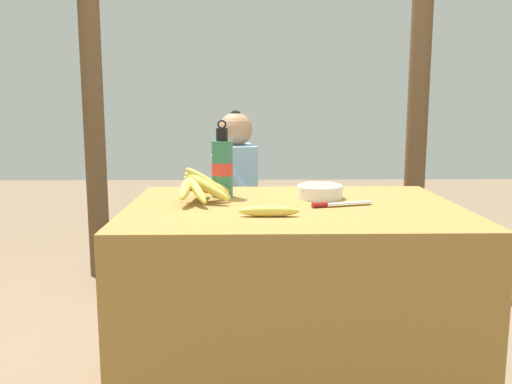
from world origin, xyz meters
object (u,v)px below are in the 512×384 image
Objects in this scene: support_post_far at (419,84)px; loose_banana_front at (269,211)px; support_post_near at (92,84)px; serving_bowl at (320,190)px; seated_vendor at (229,192)px; knife at (334,204)px; water_bottle at (222,167)px; banana_bunch_green at (341,219)px; banana_bunch_ripe at (200,185)px; wooden_bench at (258,239)px.

loose_banana_front is at bearing -120.36° from support_post_far.
serving_bowl is at bearing -48.43° from support_post_near.
knife is at bearing 100.80° from seated_vendor.
seated_vendor is 0.44× the size of support_post_near.
knife is (0.40, -0.22, -0.11)m from water_bottle.
support_post_near is at bearing 122.43° from water_bottle.
support_post_far is at bearing 33.72° from banana_bunch_green.
serving_bowl is 0.39m from water_bottle.
loose_banana_front is at bearing -161.85° from knife.
banana_bunch_green is 0.12× the size of support_post_far.
water_bottle is 0.12× the size of support_post_far.
wooden_bench is (0.24, 1.13, -0.49)m from banana_bunch_ripe.
knife is at bearing -101.40° from banana_bunch_green.
banana_bunch_ripe is 1.51× the size of loose_banana_front.
loose_banana_front reaches higher than knife.
loose_banana_front is at bearing -46.27° from banana_bunch_ripe.
water_bottle is at bearing -122.86° from banana_bunch_green.
seated_vendor is 0.44× the size of support_post_far.
banana_bunch_ripe is at bearing 77.91° from seated_vendor.
seated_vendor reaches higher than wooden_bench.
wooden_bench is (-0.22, 1.04, -0.46)m from serving_bowl.
banana_bunch_ripe is at bearing -101.96° from wooden_bench.
banana_bunch_green is at bearing 61.96° from knife.
serving_bowl is 1.13m from banana_bunch_green.
support_post_near is (-0.79, 1.49, 0.42)m from banana_bunch_ripe.
support_post_far is at bearing -169.96° from seated_vendor.
banana_bunch_green is at bearing -146.28° from support_post_far.
water_bottle is 1.32× the size of knife.
seated_vendor is at bearing 92.52° from knife.
knife reaches higher than banana_bunch_green.
support_post_near is at bearing 166.65° from banana_bunch_green.
support_post_near is at bearing 160.71° from wooden_bench.
support_post_far is at bearing 49.61° from banana_bunch_ripe.
support_post_far is at bearing 19.29° from wooden_bench.
serving_bowl is at bearing 102.60° from seated_vendor.
knife is (0.24, 0.16, -0.01)m from loose_banana_front.
support_post_near is 2.05m from support_post_far.
support_post_near is at bearing 117.90° from banana_bunch_ripe.
support_post_far is (0.81, 1.40, 0.45)m from serving_bowl.
loose_banana_front is 1.50m from banana_bunch_green.
knife is 0.09× the size of support_post_near.
serving_bowl is 0.77× the size of knife.
knife is 1.26m from seated_vendor.
loose_banana_front is 0.08× the size of support_post_near.
wooden_bench is (-0.24, 1.22, -0.44)m from knife.
support_post_far reaches higher than banana_bunch_green.
seated_vendor reaches higher than banana_bunch_ripe.
seated_vendor is 3.70× the size of banana_bunch_green.
support_post_near reaches higher than water_bottle.
loose_banana_front is at bearing -89.78° from wooden_bench.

